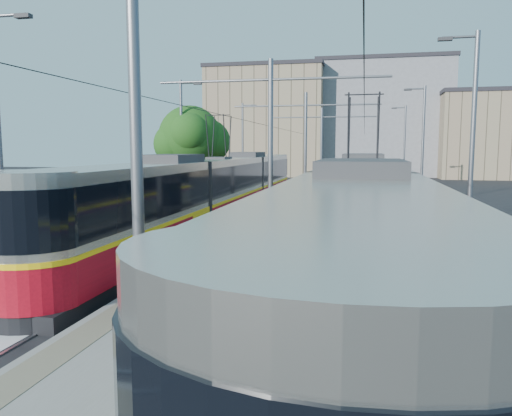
# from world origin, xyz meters

# --- Properties ---
(ground) EXTENTS (160.00, 160.00, 0.00)m
(ground) POSITION_xyz_m (0.00, 0.00, 0.00)
(ground) COLOR black
(ground) RESTS_ON ground
(platform) EXTENTS (4.00, 50.00, 0.30)m
(platform) POSITION_xyz_m (0.00, 17.00, 0.15)
(platform) COLOR gray
(platform) RESTS_ON ground
(tactile_strip_left) EXTENTS (0.70, 50.00, 0.01)m
(tactile_strip_left) POSITION_xyz_m (-1.45, 17.00, 0.30)
(tactile_strip_left) COLOR gray
(tactile_strip_left) RESTS_ON platform
(tactile_strip_right) EXTENTS (0.70, 50.00, 0.01)m
(tactile_strip_right) POSITION_xyz_m (1.45, 17.00, 0.30)
(tactile_strip_right) COLOR gray
(tactile_strip_right) RESTS_ON platform
(rails) EXTENTS (8.71, 70.00, 0.03)m
(rails) POSITION_xyz_m (0.00, 17.00, 0.02)
(rails) COLOR gray
(rails) RESTS_ON ground
(track_arrow) EXTENTS (1.20, 5.00, 0.01)m
(track_arrow) POSITION_xyz_m (-3.60, -3.00, 0.01)
(track_arrow) COLOR silver
(track_arrow) RESTS_ON ground
(tram_left) EXTENTS (2.43, 32.18, 5.50)m
(tram_left) POSITION_xyz_m (-3.60, 12.97, 1.70)
(tram_left) COLOR black
(tram_left) RESTS_ON ground
(tram_right) EXTENTS (2.43, 29.32, 5.50)m
(tram_right) POSITION_xyz_m (3.60, 4.60, 1.86)
(tram_right) COLOR black
(tram_right) RESTS_ON ground
(catenary) EXTENTS (9.20, 70.00, 7.00)m
(catenary) POSITION_xyz_m (0.00, 14.15, 4.52)
(catenary) COLOR slate
(catenary) RESTS_ON platform
(street_lamps) EXTENTS (15.18, 38.22, 8.00)m
(street_lamps) POSITION_xyz_m (-0.00, 21.00, 4.18)
(street_lamps) COLOR slate
(street_lamps) RESTS_ON ground
(shelter) EXTENTS (0.86, 1.11, 2.16)m
(shelter) POSITION_xyz_m (1.16, 12.20, 1.43)
(shelter) COLOR black
(shelter) RESTS_ON platform
(tree) EXTENTS (4.54, 4.20, 6.60)m
(tree) POSITION_xyz_m (-7.24, 19.76, 4.46)
(tree) COLOR #382314
(tree) RESTS_ON ground
(building_left) EXTENTS (16.32, 12.24, 15.21)m
(building_left) POSITION_xyz_m (-10.00, 60.00, 7.61)
(building_left) COLOR gray
(building_left) RESTS_ON ground
(building_centre) EXTENTS (18.36, 14.28, 16.04)m
(building_centre) POSITION_xyz_m (6.00, 64.00, 8.03)
(building_centre) COLOR gray
(building_centre) RESTS_ON ground
(building_right) EXTENTS (14.28, 10.20, 11.09)m
(building_right) POSITION_xyz_m (20.00, 58.00, 5.55)
(building_right) COLOR gray
(building_right) RESTS_ON ground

